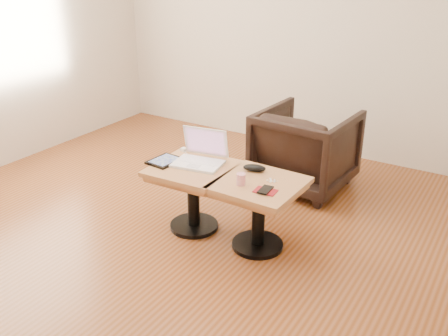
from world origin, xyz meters
The scene contains 11 objects.
room_shell centered at (0.00, 0.00, 1.35)m, with size 4.52×4.52×2.71m.
side_table_left centered at (0.05, 0.19, 0.38)m, with size 0.59×0.59×0.51m.
side_table_right centered at (0.60, 0.21, 0.38)m, with size 0.58×0.58×0.51m.
laptop centered at (0.06, 0.28, 0.56)m, with size 0.39×0.35×0.25m.
tablet centered at (-0.17, 0.15, 0.52)m, with size 0.21×0.25×0.02m.
charging_adapter centered at (-0.19, 0.41, 0.53)m, with size 0.04×0.04×0.02m, color white.
glasses_case centered at (0.48, 0.36, 0.54)m, with size 0.17×0.07×0.05m, color black.
striped_cup centered at (0.51, 0.11, 0.55)m, with size 0.06×0.06×0.08m, color #DE3759.
earbuds_tangle centered at (0.66, 0.27, 0.52)m, with size 0.07×0.06×0.01m.
phone_on_sleeve centered at (0.70, 0.11, 0.52)m, with size 0.15×0.13×0.02m.
armchair centered at (0.46, 1.33, 0.36)m, with size 0.76×0.78×0.71m, color black.
Camera 1 is at (2.02, -2.52, 1.97)m, focal length 40.00 mm.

